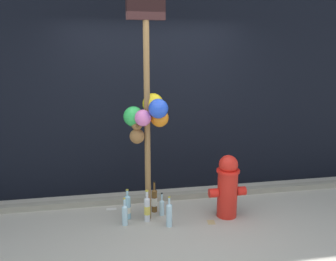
{
  "coord_description": "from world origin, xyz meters",
  "views": [
    {
      "loc": [
        -0.75,
        -3.77,
        2.15
      ],
      "look_at": [
        0.07,
        0.54,
        1.13
      ],
      "focal_mm": 39.86,
      "sensor_mm": 36.0,
      "label": 1
    }
  ],
  "objects": [
    {
      "name": "fire_hydrant",
      "position": [
        0.81,
        0.41,
        0.41
      ],
      "size": [
        0.48,
        0.29,
        0.81
      ],
      "color": "red",
      "rests_on": "ground_plane"
    },
    {
      "name": "bottle_5",
      "position": [
        -0.08,
        0.71,
        0.16
      ],
      "size": [
        0.08,
        0.08,
        0.42
      ],
      "color": "brown",
      "rests_on": "ground_plane"
    },
    {
      "name": "litter_0",
      "position": [
        -0.63,
        0.89,
        0.0
      ],
      "size": [
        0.14,
        0.06,
        0.01
      ],
      "primitive_type": "cube",
      "rotation": [
        0.0,
        0.0,
        3.11
      ],
      "color": "silver",
      "rests_on": "ground_plane"
    },
    {
      "name": "bottle_1",
      "position": [
        -0.21,
        0.46,
        0.17
      ],
      "size": [
        0.07,
        0.07,
        0.41
      ],
      "color": "silver",
      "rests_on": "ground_plane"
    },
    {
      "name": "building_wall",
      "position": [
        0.0,
        1.55,
        1.69
      ],
      "size": [
        10.0,
        0.2,
        3.38
      ],
      "color": "black",
      "rests_on": "ground_plane"
    },
    {
      "name": "curb_strip",
      "position": [
        0.0,
        1.06,
        0.04
      ],
      "size": [
        8.0,
        0.12,
        0.08
      ],
      "primitive_type": "cube",
      "color": "gray",
      "rests_on": "ground_plane"
    },
    {
      "name": "bottle_4",
      "position": [
        0.04,
        0.27,
        0.16
      ],
      "size": [
        0.07,
        0.07,
        0.38
      ],
      "color": "#B2DBEA",
      "rests_on": "ground_plane"
    },
    {
      "name": "bottle_0",
      "position": [
        -0.44,
        0.57,
        0.16
      ],
      "size": [
        0.08,
        0.08,
        0.39
      ],
      "color": "#93CCE0",
      "rests_on": "ground_plane"
    },
    {
      "name": "memorial_post",
      "position": [
        -0.18,
        0.53,
        1.5
      ],
      "size": [
        0.54,
        0.46,
        2.77
      ],
      "color": "olive",
      "rests_on": "ground_plane"
    },
    {
      "name": "bottle_3",
      "position": [
        -0.0,
        0.59,
        0.11
      ],
      "size": [
        0.06,
        0.06,
        0.3
      ],
      "color": "#B2DBEA",
      "rests_on": "ground_plane"
    },
    {
      "name": "litter_1",
      "position": [
        0.56,
        0.27,
        0.0
      ],
      "size": [
        0.11,
        0.13,
        0.01
      ],
      "primitive_type": "cube",
      "rotation": [
        0.0,
        0.0,
        3.01
      ],
      "color": "tan",
      "rests_on": "ground_plane"
    },
    {
      "name": "bottle_2",
      "position": [
        -0.49,
        0.41,
        0.14
      ],
      "size": [
        0.07,
        0.07,
        0.35
      ],
      "color": "#B2DBEA",
      "rests_on": "ground_plane"
    },
    {
      "name": "ground_plane",
      "position": [
        0.0,
        0.0,
        0.0
      ],
      "size": [
        14.0,
        14.0,
        0.0
      ],
      "primitive_type": "plane",
      "color": "#ADA899"
    }
  ]
}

